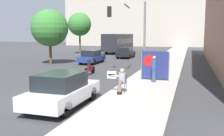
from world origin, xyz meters
The scene contains 14 objects.
ground_plane centered at (0.00, 0.00, 0.00)m, with size 160.00×160.00×0.00m, color #38383A.
sidewalk_curb centered at (3.84, 15.00, 0.08)m, with size 3.32×90.00×0.16m, color #A8A399.
seated_protester centered at (2.87, 1.59, 0.83)m, with size 0.98×0.77×1.23m.
jogger_on_sidewalk centered at (4.05, 4.97, 0.99)m, with size 0.34×0.34×1.63m.
pedestrian_behind centered at (4.07, 6.25, 1.03)m, with size 0.34×0.34×1.71m.
protest_banner centered at (4.00, 5.61, 1.15)m, with size 1.81×0.06×1.87m.
traffic_light_pole centered at (1.58, 9.05, 3.86)m, with size 3.06×2.82×5.46m.
parked_car_curbside centered at (0.97, -1.07, 0.74)m, with size 1.84×4.16×1.49m.
car_on_road_nearest centered at (-3.97, 14.44, 0.72)m, with size 1.72×4.15×1.45m.
car_on_road_midblock centered at (-2.08, 21.83, 0.71)m, with size 1.74×4.28×1.42m.
city_bus_on_road centered at (-5.76, 31.33, 1.83)m, with size 2.51×11.44×3.18m.
motorcycle_on_road centered at (-1.24, 7.22, 0.54)m, with size 0.28×2.06×1.25m.
street_tree_near_curb centered at (-7.90, 12.62, 3.77)m, with size 3.86×3.86×5.71m.
street_tree_midblock centered at (-10.68, 25.99, 4.68)m, with size 3.65×3.65×6.53m.
Camera 1 is at (6.18, -10.44, 3.10)m, focal length 40.00 mm.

